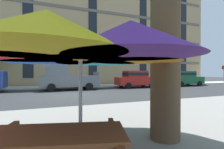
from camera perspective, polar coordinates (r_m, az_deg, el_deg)
ground_plane at (r=11.73m, az=-14.27°, el=-7.04°), size 120.00×120.00×0.00m
sidewalk_far at (r=18.46m, az=-16.52°, el=-4.11°), size 56.00×3.60×0.12m
apartment_building at (r=27.78m, az=-17.76°, el=17.34°), size 44.87×12.08×19.20m
pickup_gray at (r=15.33m, az=-15.42°, el=-1.42°), size 5.10×2.12×2.20m
sedan_red at (r=17.42m, az=8.40°, el=-1.44°), size 4.40×1.98×1.78m
sedan_green at (r=21.39m, az=24.08°, el=-1.12°), size 4.40×1.98×1.78m
stop_sign at (r=32.97m, az=34.52°, el=0.99°), size 0.07×0.68×2.82m
patio_umbrella at (r=2.63m, az=-11.03°, el=9.80°), size 3.52×3.27×2.25m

